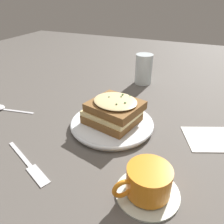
# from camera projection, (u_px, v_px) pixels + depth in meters

# --- Properties ---
(ground_plane) EXTENTS (2.40, 2.40, 0.00)m
(ground_plane) POSITION_uv_depth(u_px,v_px,m) (112.00, 131.00, 0.60)
(ground_plane) COLOR #514C47
(dinner_plate) EXTENTS (0.23, 0.23, 0.02)m
(dinner_plate) POSITION_uv_depth(u_px,v_px,m) (112.00, 123.00, 0.61)
(dinner_plate) COLOR white
(dinner_plate) RESTS_ON ground_plane
(sandwich) EXTENTS (0.16, 0.15, 0.07)m
(sandwich) POSITION_uv_depth(u_px,v_px,m) (113.00, 111.00, 0.59)
(sandwich) COLOR brown
(sandwich) RESTS_ON dinner_plate
(teacup_with_saucer) EXTENTS (0.12, 0.12, 0.06)m
(teacup_with_saucer) POSITION_uv_depth(u_px,v_px,m) (148.00, 183.00, 0.40)
(teacup_with_saucer) COLOR silver
(teacup_with_saucer) RESTS_ON ground_plane
(water_glass) EXTENTS (0.07, 0.07, 0.12)m
(water_glass) POSITION_uv_depth(u_px,v_px,m) (144.00, 69.00, 0.86)
(water_glass) COLOR silver
(water_glass) RESTS_ON ground_plane
(fork) EXTENTS (0.17, 0.09, 0.00)m
(fork) POSITION_uv_depth(u_px,v_px,m) (31.00, 166.00, 0.48)
(fork) COLOR silver
(fork) RESTS_ON ground_plane
(napkin) EXTENTS (0.16, 0.15, 0.00)m
(napkin) POSITION_uv_depth(u_px,v_px,m) (212.00, 139.00, 0.56)
(napkin) COLOR white
(napkin) RESTS_ON ground_plane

